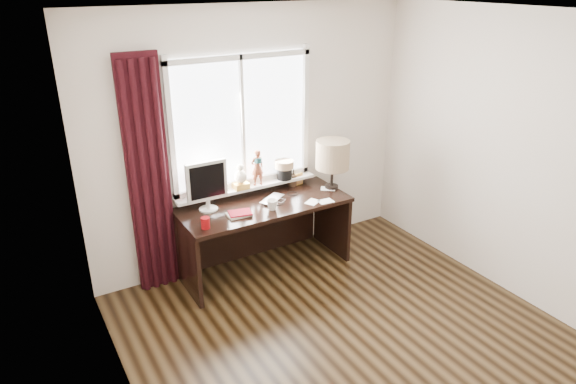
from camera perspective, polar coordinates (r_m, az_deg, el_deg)
floor at (r=4.38m, az=9.34°, el=-17.74°), size 3.50×4.00×0.00m
ceiling at (r=3.34m, az=12.34°, el=18.47°), size 3.50×4.00×0.00m
wall_back at (r=5.23m, az=-3.72°, el=5.93°), size 3.50×0.00×2.60m
wall_left at (r=2.95m, az=-16.63°, el=-9.51°), size 0.00×4.00×2.60m
wall_right at (r=4.93m, az=26.32°, el=2.45°), size 0.00×4.00×2.60m
laptop at (r=5.12m, az=-1.78°, el=-0.82°), size 0.36×0.32×0.02m
mug at (r=4.91m, az=-1.78°, el=-1.38°), size 0.14×0.14×0.11m
red_cup at (r=4.62m, az=-9.16°, el=-3.41°), size 0.08×0.08×0.10m
window at (r=5.12m, az=-4.94°, el=5.58°), size 1.52×0.22×1.40m
curtain at (r=4.83m, az=-15.20°, el=1.34°), size 0.38×0.09×2.25m
desk at (r=5.25m, az=-3.11°, el=-3.30°), size 1.70×0.70×0.75m
monitor at (r=4.88m, az=-9.02°, el=0.99°), size 0.40×0.18×0.49m
notebook_stack at (r=4.83m, az=-5.43°, el=-2.41°), size 0.24×0.19×0.03m
brush_holder at (r=5.47m, az=0.49°, el=1.34°), size 0.09×0.09×0.25m
icon_frame at (r=5.48m, az=1.21°, el=1.44°), size 0.10×0.04×0.13m
table_lamp at (r=5.32m, az=4.98°, el=4.08°), size 0.35×0.35×0.52m
loose_papers at (r=5.21m, az=3.82°, el=-0.56°), size 0.51×0.41×0.00m
desk_cables at (r=5.15m, az=-0.91°, el=-0.77°), size 0.41×0.27×0.01m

